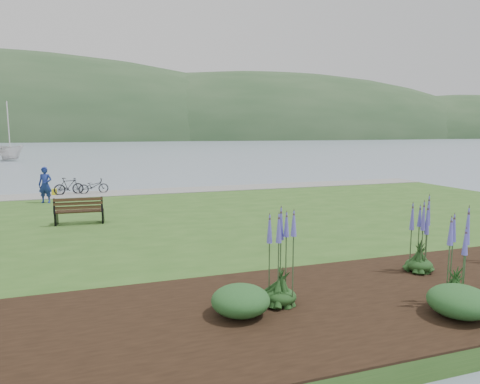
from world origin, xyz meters
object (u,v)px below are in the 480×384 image
at_px(park_bench, 79,210).
at_px(bicycle_a, 94,186).
at_px(sailboat, 11,161).
at_px(person, 45,182).

distance_m(park_bench, bicycle_a, 7.87).
bearing_deg(sailboat, park_bench, -112.52).
height_order(park_bench, sailboat, sailboat).
bearing_deg(park_bench, bicycle_a, 90.26).
bearing_deg(person, bicycle_a, 66.93).
bearing_deg(park_bench, person, 110.40).
bearing_deg(bicycle_a, park_bench, 169.29).
bearing_deg(person, sailboat, 118.87).
distance_m(park_bench, person, 5.66).
height_order(person, sailboat, sailboat).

